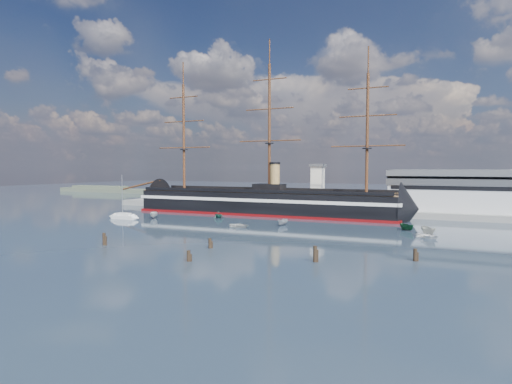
% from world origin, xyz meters
% --- Properties ---
extents(ground, '(600.00, 600.00, 0.00)m').
position_xyz_m(ground, '(0.00, 40.00, 0.00)').
color(ground, '#202C3F').
rests_on(ground, ground).
extents(quay, '(180.00, 18.00, 2.00)m').
position_xyz_m(quay, '(10.00, 76.00, 0.00)').
color(quay, slate).
rests_on(quay, ground).
extents(warehouse, '(63.00, 21.00, 11.60)m').
position_xyz_m(warehouse, '(58.00, 80.00, 7.98)').
color(warehouse, '#B7BABC').
rests_on(warehouse, ground).
extents(quay_tower, '(5.00, 5.00, 15.00)m').
position_xyz_m(quay_tower, '(3.00, 73.00, 9.75)').
color(quay_tower, silver).
rests_on(quay_tower, ground).
extents(shoreline, '(120.00, 10.00, 4.00)m').
position_xyz_m(shoreline, '(-139.23, 135.00, 1.45)').
color(shoreline, '#3F4C38').
rests_on(shoreline, ground).
extents(warship, '(112.98, 17.36, 53.94)m').
position_xyz_m(warship, '(-13.56, 60.00, 4.04)').
color(warship, black).
rests_on(warship, ground).
extents(sailboat, '(8.43, 2.61, 13.41)m').
position_xyz_m(sailboat, '(-44.99, 29.40, 0.85)').
color(sailboat, silver).
rests_on(sailboat, ground).
extents(motorboat_a, '(6.59, 5.26, 2.52)m').
position_xyz_m(motorboat_a, '(-37.93, 34.84, 0.00)').
color(motorboat_a, silver).
rests_on(motorboat_a, ground).
extents(motorboat_b, '(1.42, 3.39, 1.57)m').
position_xyz_m(motorboat_b, '(-4.86, 28.14, 0.00)').
color(motorboat_b, silver).
rests_on(motorboat_b, ground).
extents(motorboat_c, '(5.51, 2.81, 2.10)m').
position_xyz_m(motorboat_c, '(4.18, 36.51, 0.00)').
color(motorboat_c, gray).
rests_on(motorboat_c, ground).
extents(motorboat_d, '(5.56, 7.09, 2.39)m').
position_xyz_m(motorboat_d, '(-20.04, 43.74, 0.00)').
color(motorboat_d, '#184B3A').
rests_on(motorboat_d, ground).
extents(motorboat_e, '(2.62, 3.44, 1.50)m').
position_xyz_m(motorboat_e, '(41.04, 30.62, 0.00)').
color(motorboat_e, white).
rests_on(motorboat_e, ground).
extents(motorboat_f, '(7.09, 5.19, 2.68)m').
position_xyz_m(motorboat_f, '(41.13, 33.93, 0.00)').
color(motorboat_f, beige).
rests_on(motorboat_f, ground).
extents(motorboat_g, '(5.19, 5.37, 2.19)m').
position_xyz_m(motorboat_g, '(35.80, 40.67, 0.00)').
color(motorboat_g, '#114022').
rests_on(motorboat_g, ground).
extents(piling_near_left, '(0.64, 0.64, 3.21)m').
position_xyz_m(piling_near_left, '(-17.93, -6.39, 0.00)').
color(piling_near_left, black).
rests_on(piling_near_left, ground).
extents(piling_near_mid, '(0.64, 0.64, 2.55)m').
position_xyz_m(piling_near_mid, '(6.00, -11.71, 0.00)').
color(piling_near_mid, black).
rests_on(piling_near_mid, ground).
extents(piling_near_right, '(0.64, 0.64, 3.41)m').
position_xyz_m(piling_near_right, '(25.43, -3.33, 0.00)').
color(piling_near_right, black).
rests_on(piling_near_right, ground).
extents(piling_far_right, '(0.64, 0.64, 2.81)m').
position_xyz_m(piling_far_right, '(40.52, 4.42, 0.00)').
color(piling_far_right, black).
rests_on(piling_far_right, ground).
extents(piling_extra, '(0.64, 0.64, 2.67)m').
position_xyz_m(piling_extra, '(3.25, -0.20, 0.00)').
color(piling_extra, black).
rests_on(piling_extra, ground).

